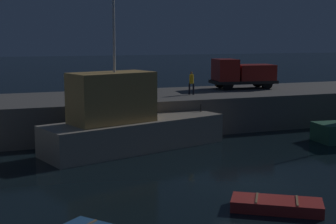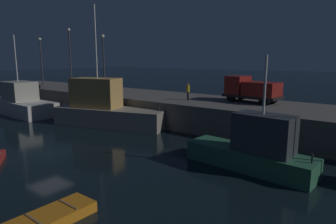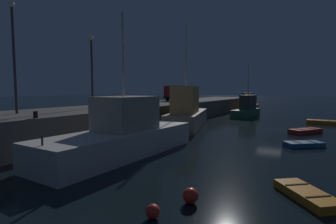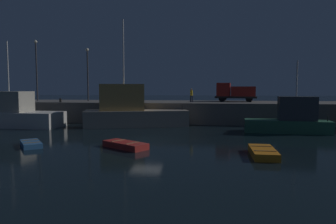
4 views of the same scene
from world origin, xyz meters
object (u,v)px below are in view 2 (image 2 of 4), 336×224
(fishing_boat_white, at_px, (254,149))
(lamp_post_west, at_px, (41,57))
(rowboat_white_mid, at_px, (52,217))
(utility_truck, at_px, (251,89))
(fishing_trawler_red, at_px, (106,109))
(lamp_post_central, at_px, (104,58))
(bollard_central, at_px, (71,89))
(dockworker, at_px, (188,90))
(bollard_west, at_px, (40,87))
(fishing_boat_blue, at_px, (19,103))
(lamp_post_east, at_px, (70,53))

(fishing_boat_white, xyz_separation_m, lamp_post_west, (-37.44, 8.26, 5.52))
(rowboat_white_mid, relative_size, lamp_post_west, 0.47)
(fishing_boat_white, bearing_deg, utility_truck, 113.09)
(fishing_trawler_red, bearing_deg, lamp_post_central, 139.57)
(lamp_post_west, relative_size, bollard_central, 15.26)
(lamp_post_central, xyz_separation_m, utility_truck, (19.78, 0.98, -2.99))
(lamp_post_central, height_order, dockworker, lamp_post_central)
(bollard_central, bearing_deg, bollard_west, -176.36)
(fishing_boat_blue, xyz_separation_m, dockworker, (19.90, 7.23, 2.17))
(fishing_boat_white, bearing_deg, fishing_trawler_red, 170.78)
(lamp_post_east, bearing_deg, utility_truck, 1.59)
(fishing_boat_blue, relative_size, lamp_post_central, 1.71)
(lamp_post_west, distance_m, dockworker, 27.68)
(utility_truck, distance_m, dockworker, 6.09)
(dockworker, distance_m, bollard_central, 16.51)
(fishing_boat_white, height_order, utility_truck, fishing_boat_white)
(fishing_trawler_red, height_order, fishing_boat_blue, fishing_trawler_red)
(utility_truck, bearing_deg, rowboat_white_mid, -89.85)
(bollard_west, bearing_deg, lamp_post_central, 24.97)
(rowboat_white_mid, xyz_separation_m, lamp_post_east, (-27.44, 20.24, 7.19))
(dockworker, bearing_deg, fishing_boat_white, -38.32)
(lamp_post_central, relative_size, bollard_west, 15.86)
(lamp_post_east, bearing_deg, bollard_central, -35.52)
(fishing_boat_blue, bearing_deg, utility_truck, 20.86)
(dockworker, bearing_deg, fishing_boat_blue, -160.03)
(fishing_trawler_red, distance_m, lamp_post_east, 17.92)
(utility_truck, bearing_deg, bollard_central, -167.94)
(utility_truck, bearing_deg, dockworker, -156.02)
(utility_truck, height_order, bollard_west, utility_truck)
(fishing_trawler_red, bearing_deg, bollard_central, 163.19)
(fishing_trawler_red, xyz_separation_m, bollard_central, (-10.00, 3.02, 1.06))
(lamp_post_central, bearing_deg, bollard_central, -119.81)
(fishing_boat_blue, bearing_deg, lamp_post_east, 102.22)
(lamp_post_east, bearing_deg, fishing_trawler_red, -24.13)
(lamp_post_east, height_order, dockworker, lamp_post_east)
(fishing_boat_blue, distance_m, dockworker, 21.28)
(rowboat_white_mid, bearing_deg, fishing_boat_white, 67.76)
(fishing_boat_blue, height_order, fishing_boat_white, fishing_boat_blue)
(rowboat_white_mid, xyz_separation_m, bollard_west, (-28.69, 15.90, 2.52))
(rowboat_white_mid, relative_size, bollard_west, 7.63)
(fishing_trawler_red, xyz_separation_m, dockworker, (6.34, 5.23, 1.80))
(dockworker, xyz_separation_m, bollard_west, (-23.08, -2.64, -0.75))
(lamp_post_west, height_order, dockworker, lamp_post_west)
(utility_truck, xyz_separation_m, bollard_west, (-28.64, -5.11, -1.03))
(fishing_trawler_red, bearing_deg, bollard_west, 171.20)
(rowboat_white_mid, bearing_deg, fishing_trawler_red, 131.93)
(lamp_post_west, relative_size, lamp_post_central, 1.01)
(bollard_west, bearing_deg, lamp_post_east, 73.97)
(fishing_trawler_red, xyz_separation_m, lamp_post_east, (-15.49, 6.94, 5.72))
(rowboat_white_mid, height_order, bollard_west, bollard_west)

